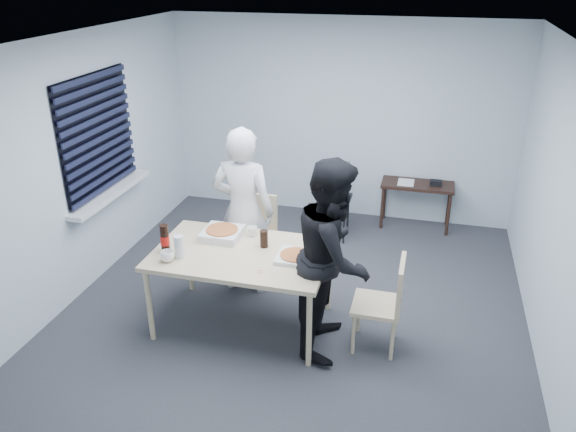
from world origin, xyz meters
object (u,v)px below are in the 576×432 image
(side_table, at_px, (417,189))
(mug_a, at_px, (167,256))
(person_black, at_px, (334,257))
(stool, at_px, (334,205))
(backpack, at_px, (335,181))
(chair_far, at_px, (256,229))
(chair_right, at_px, (387,299))
(dining_table, at_px, (242,258))
(soda_bottle, at_px, (165,239))
(person_white, at_px, (243,212))
(mug_b, at_px, (252,231))

(side_table, xyz_separation_m, mug_a, (-2.05, -2.94, 0.30))
(person_black, bearing_deg, stool, 9.70)
(side_table, height_order, backpack, backpack)
(side_table, height_order, stool, side_table)
(person_black, bearing_deg, chair_far, 44.15)
(chair_right, relative_size, stool, 1.64)
(dining_table, height_order, person_black, person_black)
(side_table, relative_size, mug_a, 7.40)
(dining_table, relative_size, soda_bottle, 6.04)
(person_white, bearing_deg, dining_table, 106.77)
(person_black, distance_m, stool, 2.20)
(person_black, distance_m, side_table, 2.78)
(dining_table, xyz_separation_m, chair_far, (-0.18, 1.01, -0.21))
(chair_right, relative_size, person_white, 0.50)
(chair_right, bearing_deg, person_white, 156.67)
(stool, bearing_deg, chair_far, -123.14)
(chair_right, relative_size, person_black, 0.50)
(chair_right, bearing_deg, side_table, 87.13)
(chair_right, relative_size, mug_b, 8.90)
(stool, bearing_deg, soda_bottle, -117.88)
(dining_table, distance_m, person_black, 0.88)
(chair_right, bearing_deg, stool, 112.04)
(chair_far, height_order, chair_right, same)
(chair_right, relative_size, soda_bottle, 3.36)
(dining_table, height_order, mug_b, mug_b)
(chair_far, distance_m, stool, 1.25)
(chair_far, bearing_deg, mug_a, -106.51)
(chair_far, bearing_deg, person_white, -91.50)
(backpack, height_order, mug_a, backpack)
(chair_right, relative_size, side_table, 0.98)
(person_black, xyz_separation_m, backpack, (-0.36, 2.11, -0.12))
(dining_table, relative_size, side_table, 1.76)
(mug_b, bearing_deg, chair_far, 104.94)
(side_table, bearing_deg, chair_far, -135.88)
(side_table, distance_m, mug_a, 3.60)
(chair_far, xyz_separation_m, side_table, (1.66, 1.61, 0.01))
(dining_table, bearing_deg, stool, 76.35)
(mug_a, height_order, mug_b, mug_a)
(person_black, relative_size, stool, 3.27)
(stool, height_order, mug_b, mug_b)
(person_white, bearing_deg, person_black, 146.35)
(chair_right, bearing_deg, chair_far, 145.80)
(backpack, bearing_deg, chair_right, -75.84)
(mug_a, relative_size, mug_b, 1.23)
(chair_far, xyz_separation_m, backpack, (0.68, 1.03, 0.25))
(side_table, height_order, soda_bottle, soda_bottle)
(side_table, distance_m, soda_bottle, 3.53)
(chair_far, xyz_separation_m, mug_b, (0.18, -0.67, 0.31))
(dining_table, distance_m, chair_far, 1.05)
(backpack, bearing_deg, mug_b, -114.56)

